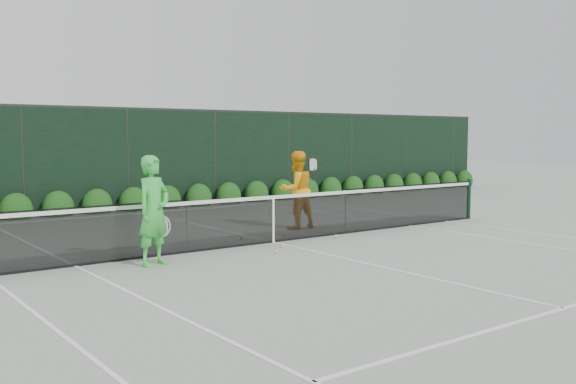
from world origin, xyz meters
TOP-DOWN VIEW (x-y plane):
  - ground at (0.00, 0.00)m, footprint 80.00×80.00m
  - tennis_net at (-0.02, 0.00)m, footprint 12.90×0.10m
  - player_woman at (-2.99, -0.70)m, footprint 0.81×0.68m
  - player_man at (1.61, 1.31)m, footprint 0.97×0.74m
  - court_lines at (0.00, 0.00)m, footprint 11.03×23.83m
  - windscreen_fence at (0.00, -2.71)m, footprint 32.00×21.07m
  - hedge_row at (-0.00, 7.15)m, footprint 31.66×0.65m
  - tennis_balls at (-0.67, -0.15)m, footprint 4.35×1.84m

SIDE VIEW (x-z plane):
  - ground at x=0.00m, z-range 0.00..0.00m
  - court_lines at x=0.00m, z-range 0.00..0.01m
  - tennis_balls at x=-0.67m, z-range 0.00..0.07m
  - hedge_row at x=0.00m, z-range -0.23..0.70m
  - tennis_net at x=-0.02m, z-range 0.00..1.07m
  - player_man at x=1.61m, z-range 0.00..1.85m
  - player_woman at x=-2.99m, z-range 0.00..1.88m
  - windscreen_fence at x=0.00m, z-range -0.02..3.04m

